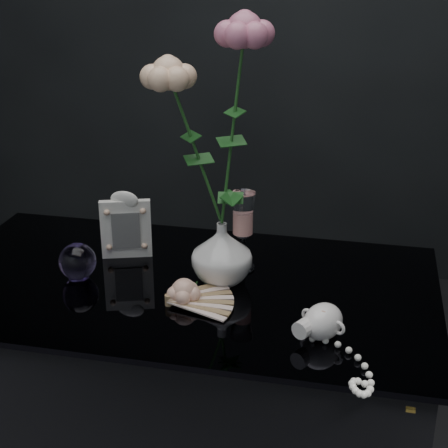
% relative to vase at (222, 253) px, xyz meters
% --- Properties ---
extents(table, '(1.05, 0.58, 0.76)m').
position_rel_vase_xyz_m(table, '(-0.08, -0.02, -0.45)').
color(table, black).
rests_on(table, ground).
extents(vase, '(0.16, 0.16, 0.13)m').
position_rel_vase_xyz_m(vase, '(0.00, 0.00, 0.00)').
color(vase, silver).
rests_on(vase, table).
extents(wine_glass, '(0.07, 0.07, 0.17)m').
position_rel_vase_xyz_m(wine_glass, '(0.03, 0.07, 0.02)').
color(wine_glass, white).
rests_on(wine_glass, table).
extents(picture_frame, '(0.14, 0.12, 0.16)m').
position_rel_vase_xyz_m(picture_frame, '(-0.23, 0.08, 0.01)').
color(picture_frame, silver).
rests_on(picture_frame, table).
extents(paperweight, '(0.10, 0.10, 0.08)m').
position_rel_vase_xyz_m(paperweight, '(-0.30, -0.05, -0.03)').
color(paperweight, '#977AC6').
rests_on(paperweight, table).
extents(paper_fan, '(0.28, 0.23, 0.03)m').
position_rel_vase_xyz_m(paper_fan, '(-0.08, -0.12, -0.05)').
color(paper_fan, beige).
rests_on(paper_fan, table).
extents(loose_rose, '(0.13, 0.16, 0.05)m').
position_rel_vase_xyz_m(loose_rose, '(-0.05, -0.10, -0.04)').
color(loose_rose, '#E9B096').
rests_on(loose_rose, table).
extents(pearl_jar, '(0.31, 0.31, 0.07)m').
position_rel_vase_xyz_m(pearl_jar, '(0.22, -0.17, -0.03)').
color(pearl_jar, white).
rests_on(pearl_jar, table).
extents(roses, '(0.22, 0.14, 0.47)m').
position_rel_vase_xyz_m(roses, '(-0.02, -0.00, 0.28)').
color(roses, beige).
rests_on(roses, vase).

